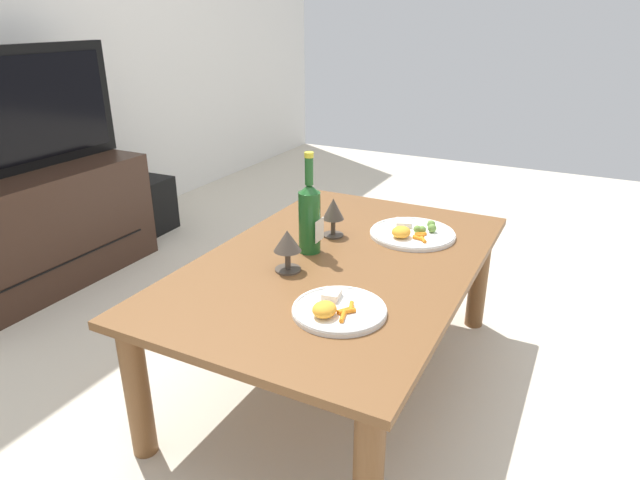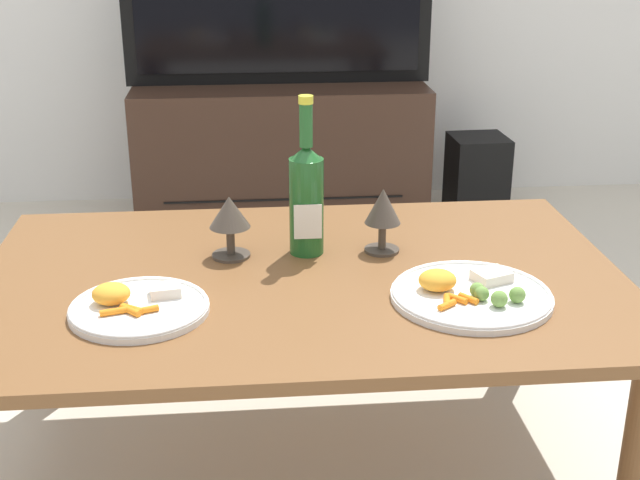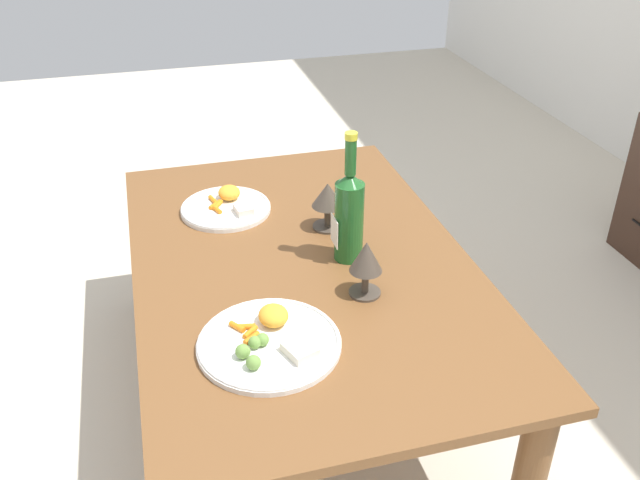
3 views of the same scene
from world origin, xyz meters
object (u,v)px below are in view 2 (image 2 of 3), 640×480
Objects in this scene: floor_speaker at (477,175)px; dinner_plate_right at (470,293)px; dining_table at (303,305)px; tv_screen at (278,8)px; goblet_left at (230,216)px; wine_bottle at (306,195)px; goblet_right at (383,210)px; tv_stand at (281,152)px; dinner_plate_left at (137,306)px.

dinner_plate_right is (-0.49, -1.70, 0.31)m from floor_speaker.
dining_table is 1.77m from floor_speaker.
goblet_left is (-0.17, -1.46, -0.25)m from tv_screen.
wine_bottle is (0.02, 0.11, 0.19)m from dining_table.
tv_screen is 1.49m from goblet_right.
floor_speaker is 2.23× the size of goblet_right.
tv_stand is at bearing 83.33° from goblet_left.
dinner_plate_left is at bearing -141.78° from wine_bottle.
wine_bottle reaches higher than tv_stand.
dinner_plate_left is (-0.34, -1.71, 0.20)m from tv_stand.
dinner_plate_left is (-0.31, -0.14, 0.08)m from dining_table.
goblet_left is at bearing -96.67° from tv_stand.
tv_screen is at bearing 98.97° from dinner_plate_right.
goblet_left is (-0.16, -0.01, -0.04)m from wine_bottle.
tv_stand is at bearing 95.66° from goblet_right.
dining_table is 0.35m from dinner_plate_left.
floor_speaker is (0.79, 1.56, -0.23)m from dining_table.
wine_bottle reaches higher than dining_table.
tv_stand is at bearing 88.88° from dining_table.
dining_table is at bearing -91.12° from tv_screen.
dining_table is at bearing -91.12° from tv_stand.
goblet_left is 0.44× the size of dinner_plate_right.
dinner_plate_left reaches higher than floor_speaker.
wine_bottle is at bearing 176.80° from goblet_right.
tv_screen is 4.40× the size of dinner_plate_left.
tv_screen is (0.03, 1.57, 0.41)m from dining_table.
dinner_plate_right is (0.28, -0.26, -0.11)m from wine_bottle.
tv_stand is 0.96× the size of tv_screen.
tv_stand is at bearing 89.49° from wine_bottle.
dinner_plate_right is at bearing -81.03° from tv_screen.
dinner_plate_left is at bearing -152.93° from goblet_right.
wine_bottle is 2.54× the size of goblet_left.
dinner_plate_left is at bearing -101.18° from tv_screen.
tv_screen reaches higher than tv_stand.
floor_speaker is at bearing 73.95° from dinner_plate_right.
floor_speaker is 1.03× the size of dinner_plate_right.
goblet_left reaches higher than dining_table.
tv_stand is 7.67× the size of goblet_right.
goblet_left is 0.52× the size of dinner_plate_left.
floor_speaker is at bearing 67.11° from goblet_right.
tv_screen is (0.00, -0.00, 0.53)m from tv_stand.
goblet_left is at bearing 150.63° from dinner_plate_right.
dining_table is 0.23m from goblet_left.
wine_bottle is (-0.77, -1.45, 0.42)m from floor_speaker.
dining_table is at bearing 24.69° from dinner_plate_left.
dinner_plate_right is at bearing -63.30° from goblet_right.
tv_stand reaches higher than dining_table.
dining_table is at bearing -36.91° from goblet_left.
dining_table is at bearing 154.60° from dinner_plate_right.
dinner_plate_left is (-1.10, -1.70, 0.31)m from floor_speaker.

